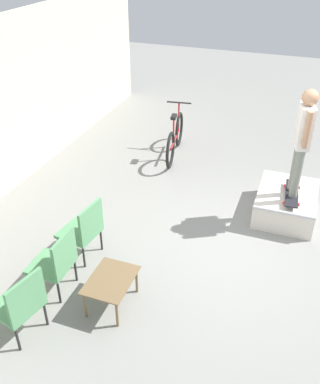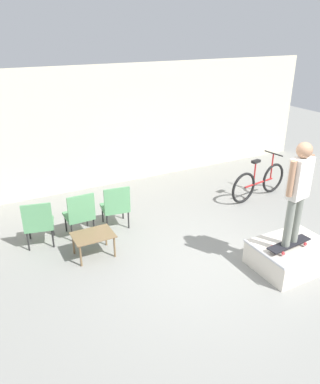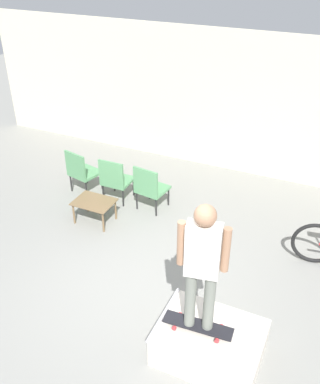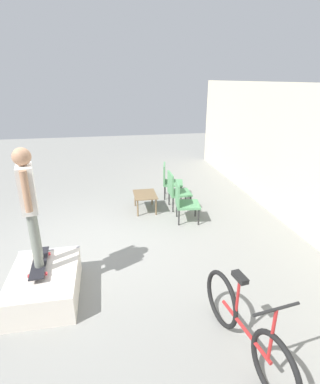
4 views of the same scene
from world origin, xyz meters
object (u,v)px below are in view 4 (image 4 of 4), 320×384
object	(u,v)px
person_skater	(29,199)
patio_chair_center	(176,189)
skate_ramp_box	(45,285)
coffee_table	(145,196)
patio_chair_left	(169,179)
skateboard_on_ramp	(39,262)
patio_chair_right	(184,201)
bicycle	(245,327)

from	to	relation	value
person_skater	patio_chair_center	distance (m)	3.99
skate_ramp_box	patio_chair_center	distance (m)	3.92
skate_ramp_box	coffee_table	bearing A→B (deg)	146.69
patio_chair_left	patio_chair_center	xyz separation A→B (m)	(0.78, -0.00, 0.00)
skateboard_on_ramp	person_skater	size ratio (longest dim) A/B	0.50
skate_ramp_box	patio_chair_right	bearing A→B (deg)	128.64
patio_chair_center	bicycle	bearing A→B (deg)	176.70
person_skater	bicycle	size ratio (longest dim) A/B	0.96
coffee_table	person_skater	bearing A→B (deg)	-35.58
person_skater	bicycle	world-z (taller)	person_skater
person_skater	patio_chair_right	size ratio (longest dim) A/B	1.85
coffee_table	patio_chair_right	world-z (taller)	patio_chair_right
patio_chair_left	patio_chair_right	size ratio (longest dim) A/B	1.00
skateboard_on_ramp	person_skater	xyz separation A→B (m)	(-0.00, 0.00, 1.03)
person_skater	patio_chair_left	distance (m)	4.56
skateboard_on_ramp	bicycle	distance (m)	2.99
skateboard_on_ramp	patio_chair_left	distance (m)	4.43
bicycle	patio_chair_center	bearing A→B (deg)	169.08
patio_chair_left	patio_chair_right	bearing A→B (deg)	-167.44
person_skater	coffee_table	size ratio (longest dim) A/B	2.39
skate_ramp_box	coffee_table	xyz separation A→B (m)	(-2.87, 1.89, 0.15)
patio_chair_center	coffee_table	bearing A→B (deg)	89.28
patio_chair_left	patio_chair_right	distance (m)	1.52
patio_chair_right	patio_chair_center	bearing A→B (deg)	7.56
patio_chair_right	bicycle	size ratio (longest dim) A/B	0.52
skate_ramp_box	coffee_table	distance (m)	3.44
skateboard_on_ramp	skate_ramp_box	bearing A→B (deg)	18.19
patio_chair_center	patio_chair_right	bearing A→B (deg)	179.42
person_skater	patio_chair_center	size ratio (longest dim) A/B	1.85
skateboard_on_ramp	patio_chair_right	bearing A→B (deg)	121.91
skate_ramp_box	skateboard_on_ramp	bearing A→B (deg)	-157.71
patio_chair_center	bicycle	world-z (taller)	bicycle
skateboard_on_ramp	coffee_table	distance (m)	3.35
coffee_table	patio_chair_left	size ratio (longest dim) A/B	0.77
patio_chair_center	bicycle	size ratio (longest dim) A/B	0.52
person_skater	patio_chair_right	bearing A→B (deg)	114.80
patio_chair_right	bicycle	world-z (taller)	bicycle
coffee_table	patio_chair_right	bearing A→B (deg)	46.18
skateboard_on_ramp	patio_chair_right	xyz separation A→B (m)	(-1.98, 2.72, -0.02)
patio_chair_right	patio_chair_left	bearing A→B (deg)	7.44
skate_ramp_box	person_skater	size ratio (longest dim) A/B	0.75
skateboard_on_ramp	patio_chair_left	size ratio (longest dim) A/B	0.93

